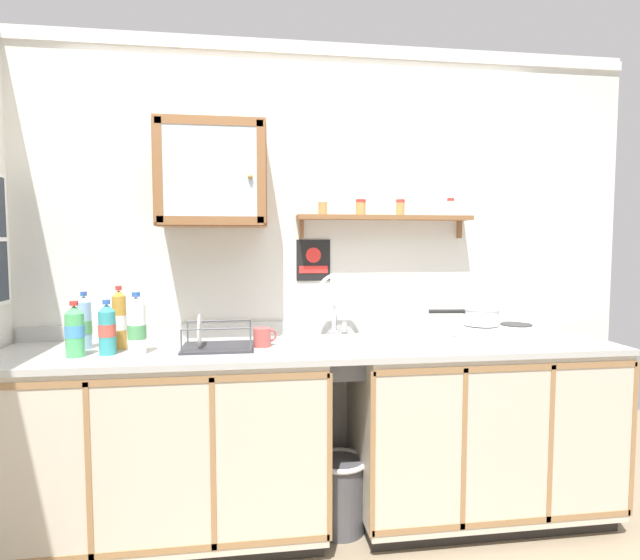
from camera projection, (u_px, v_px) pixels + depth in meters
back_wall at (309, 275)px, 2.84m from camera, size 3.69×0.07×2.55m
lower_cabinet_run at (164, 448)px, 2.47m from camera, size 1.56×0.62×0.92m
lower_cabinet_run_right at (479, 431)px, 2.69m from camera, size 1.34×0.62×0.92m
countertop at (317, 348)px, 2.54m from camera, size 3.05×0.64×0.03m
backsplash at (310, 328)px, 2.82m from camera, size 3.05×0.02×0.08m
sink at (339, 346)px, 2.60m from camera, size 0.51×0.48×0.50m
hot_plate_stove at (500, 333)px, 2.68m from camera, size 0.42×0.28×0.08m
saucepan at (480, 316)px, 2.68m from camera, size 0.37×0.19×0.09m
bottle_soda_green_0 at (75, 331)px, 2.27m from camera, size 0.08×0.08×0.25m
bottle_water_blue_1 at (85, 323)px, 2.44m from camera, size 0.07×0.07×0.28m
bottle_detergent_teal_2 at (107, 329)px, 2.32m from camera, size 0.08×0.08×0.25m
bottle_juice_amber_3 at (119, 320)px, 2.44m from camera, size 0.07×0.07×0.31m
bottle_opaque_white_4 at (137, 327)px, 2.33m from camera, size 0.08×0.08×0.29m
dish_rack at (215, 344)px, 2.46m from camera, size 0.34×0.27×0.17m
mug at (263, 337)px, 2.50m from camera, size 0.12×0.09×0.09m
wall_cabinet at (212, 175)px, 2.55m from camera, size 0.54×0.32×0.52m
spice_shelf at (383, 216)px, 2.78m from camera, size 0.97×0.14×0.22m
warning_sign at (313, 260)px, 2.81m from camera, size 0.19×0.01×0.23m
trash_bin at (340, 492)px, 2.58m from camera, size 0.29×0.29×0.38m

